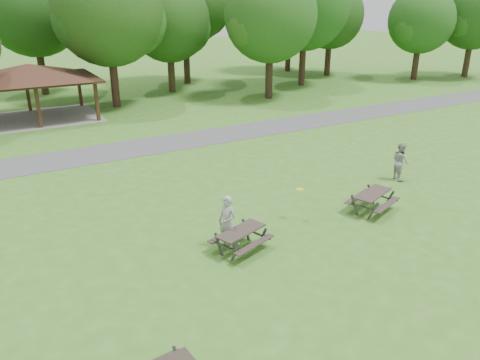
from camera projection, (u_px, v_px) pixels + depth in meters
name	position (u px, v px, depth m)	size (l,w,h in m)	color
ground	(275.00, 263.00, 14.99)	(160.00, 160.00, 0.00)	#386F1F
asphalt_path	(137.00, 148.00, 26.30)	(120.00, 3.20, 0.02)	#49494C
pavilion	(29.00, 74.00, 31.42)	(8.60, 7.01, 3.76)	#341B13
tree_row_e	(109.00, 14.00, 33.69)	(8.40, 8.00, 11.02)	black
tree_row_f	(170.00, 23.00, 39.62)	(7.35, 7.00, 9.55)	#2E2114
tree_row_g	(271.00, 18.00, 36.95)	(7.77, 7.40, 10.25)	black
tree_row_h	(306.00, 7.00, 42.29)	(8.61, 8.20, 11.37)	black
tree_row_i	(331.00, 17.00, 48.28)	(7.14, 6.80, 9.52)	black
tree_row_j	(421.00, 22.00, 45.92)	(6.72, 6.40, 8.96)	black
tree_deep_b	(34.00, 10.00, 38.28)	(8.40, 8.00, 11.13)	black
tree_deep_c	(185.00, 2.00, 43.25)	(8.82, 8.40, 11.90)	black
tree_deep_d	(290.00, 5.00, 50.60)	(8.40, 8.00, 11.27)	black
tree_flank_right	(475.00, 15.00, 47.25)	(7.56, 7.20, 9.97)	black
picnic_table_middle	(241.00, 235.00, 15.55)	(2.15, 1.92, 0.77)	#302622
picnic_table_far	(373.00, 197.00, 18.41)	(2.27, 2.05, 0.81)	#302723
frisbee_in_flight	(300.00, 189.00, 17.55)	(0.31, 0.31, 0.02)	yellow
frisbee_thrower	(227.00, 222.00, 15.64)	(0.68, 0.45, 1.86)	#9A9A9D
frisbee_catcher	(400.00, 161.00, 21.54)	(0.86, 0.67, 1.77)	#A0A1A3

